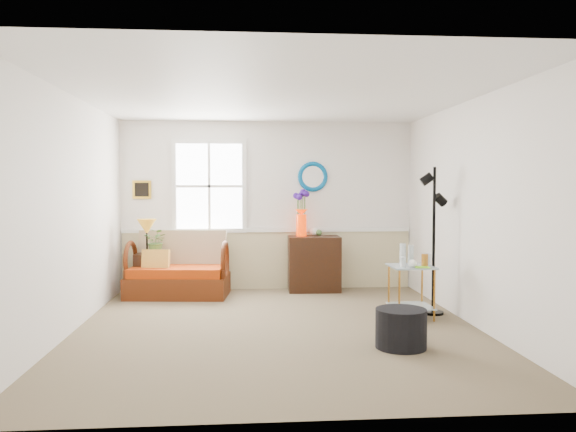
{
  "coord_description": "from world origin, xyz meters",
  "views": [
    {
      "loc": [
        -0.37,
        -6.21,
        1.59
      ],
      "look_at": [
        0.15,
        0.4,
        1.25
      ],
      "focal_mm": 35.0,
      "sensor_mm": 36.0,
      "label": 1
    }
  ],
  "objects": [
    {
      "name": "window",
      "position": [
        -0.9,
        2.47,
        1.6
      ],
      "size": [
        1.14,
        0.06,
        1.44
      ],
      "primitive_type": null,
      "color": "white",
      "rests_on": "walls"
    },
    {
      "name": "picture",
      "position": [
        -1.92,
        2.48,
        1.55
      ],
      "size": [
        0.28,
        0.03,
        0.28
      ],
      "primitive_type": "cube",
      "color": "gold",
      "rests_on": "walls"
    },
    {
      "name": "throw_pillow",
      "position": [
        -1.64,
        1.89,
        0.5
      ],
      "size": [
        0.4,
        0.14,
        0.39
      ],
      "primitive_type": null,
      "rotation": [
        0.0,
        0.0,
        -0.12
      ],
      "color": "#C17A25",
      "rests_on": "loveseat"
    },
    {
      "name": "side_table",
      "position": [
        1.65,
        0.39,
        0.32
      ],
      "size": [
        0.52,
        0.52,
        0.64
      ],
      "primitive_type": null,
      "rotation": [
        0.0,
        0.0,
        0.03
      ],
      "color": "#B77825",
      "rests_on": "floor"
    },
    {
      "name": "ceiling",
      "position": [
        0.0,
        0.0,
        2.6
      ],
      "size": [
        4.5,
        5.0,
        0.01
      ],
      "primitive_type": "cube",
      "color": "white",
      "rests_on": "walls"
    },
    {
      "name": "ottoman",
      "position": [
        1.18,
        -0.84,
        0.19
      ],
      "size": [
        0.55,
        0.55,
        0.39
      ],
      "primitive_type": "cylinder",
      "rotation": [
        0.0,
        0.0,
        0.09
      ],
      "color": "black",
      "rests_on": "floor"
    },
    {
      "name": "loveseat",
      "position": [
        -1.33,
        1.99,
        0.47
      ],
      "size": [
        1.5,
        0.94,
        0.94
      ],
      "primitive_type": null,
      "rotation": [
        0.0,
        0.0,
        -0.1
      ],
      "color": "#59210A",
      "rests_on": "floor"
    },
    {
      "name": "floor",
      "position": [
        0.0,
        0.0,
        0.0
      ],
      "size": [
        4.5,
        5.0,
        0.01
      ],
      "primitive_type": "cube",
      "color": "#827251",
      "rests_on": "ground"
    },
    {
      "name": "cabinet",
      "position": [
        0.69,
        2.26,
        0.42
      ],
      "size": [
        0.79,
        0.52,
        0.84
      ],
      "primitive_type": null,
      "rotation": [
        0.0,
        0.0,
        -0.02
      ],
      "color": "black",
      "rests_on": "floor"
    },
    {
      "name": "flower_vase",
      "position": [
        0.5,
        2.3,
        1.18
      ],
      "size": [
        0.23,
        0.23,
        0.69
      ],
      "primitive_type": null,
      "rotation": [
        0.0,
        0.0,
        -0.12
      ],
      "color": "#F22F00",
      "rests_on": "cabinet"
    },
    {
      "name": "tabletop_items",
      "position": [
        1.69,
        0.38,
        0.77
      ],
      "size": [
        0.47,
        0.47,
        0.26
      ],
      "primitive_type": null,
      "rotation": [
        0.0,
        0.0,
        -0.11
      ],
      "color": "silver",
      "rests_on": "side_table"
    },
    {
      "name": "table_lamp",
      "position": [
        -1.79,
        2.1,
        0.87
      ],
      "size": [
        0.33,
        0.33,
        0.51
      ],
      "primitive_type": null,
      "rotation": [
        0.0,
        0.0,
        -0.2
      ],
      "color": "#AF761B",
      "rests_on": "lamp_stand"
    },
    {
      "name": "lamp_stand",
      "position": [
        -1.79,
        2.12,
        0.3
      ],
      "size": [
        0.36,
        0.36,
        0.61
      ],
      "primitive_type": null,
      "rotation": [
        0.0,
        0.0,
        -0.05
      ],
      "color": "black",
      "rests_on": "floor"
    },
    {
      "name": "mirror",
      "position": [
        0.7,
        2.48,
        1.75
      ],
      "size": [
        0.47,
        0.07,
        0.47
      ],
      "primitive_type": "torus",
      "rotation": [
        1.57,
        0.0,
        0.0
      ],
      "color": "#0262A3",
      "rests_on": "walls"
    },
    {
      "name": "wainscot",
      "position": [
        0.0,
        2.48,
        0.45
      ],
      "size": [
        4.46,
        0.02,
        0.9
      ],
      "primitive_type": "cube",
      "color": "#C9BD8C",
      "rests_on": "walls"
    },
    {
      "name": "potted_plant",
      "position": [
        -1.65,
        2.1,
        0.75
      ],
      "size": [
        0.44,
        0.46,
        0.29
      ],
      "primitive_type": "imported",
      "rotation": [
        0.0,
        0.0,
        -0.33
      ],
      "color": "#446732",
      "rests_on": "lamp_stand"
    },
    {
      "name": "walls",
      "position": [
        0.0,
        0.0,
        1.3
      ],
      "size": [
        4.51,
        5.01,
        2.6
      ],
      "color": "white",
      "rests_on": "floor"
    },
    {
      "name": "floor_lamp",
      "position": [
        1.99,
        0.59,
        0.92
      ],
      "size": [
        0.31,
        0.31,
        1.84
      ],
      "primitive_type": null,
      "rotation": [
        0.0,
        0.0,
        -0.18
      ],
      "color": "black",
      "rests_on": "floor"
    },
    {
      "name": "chair_rail",
      "position": [
        0.0,
        2.47,
        0.92
      ],
      "size": [
        4.46,
        0.04,
        0.06
      ],
      "primitive_type": "cube",
      "color": "white",
      "rests_on": "walls"
    }
  ]
}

